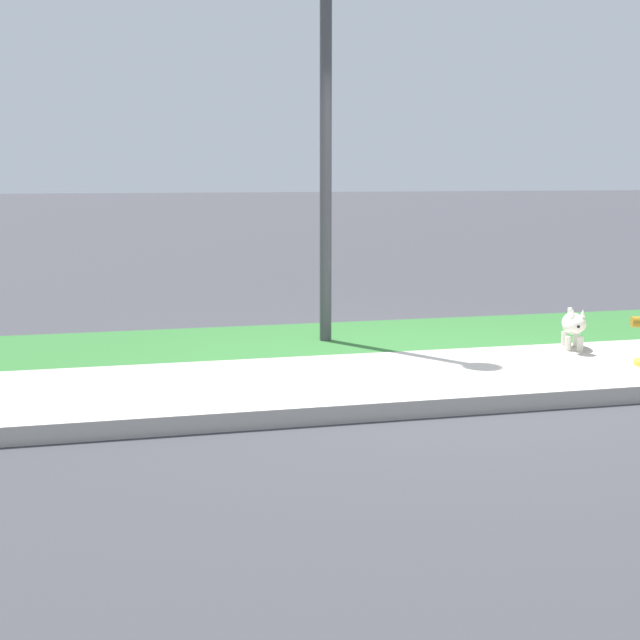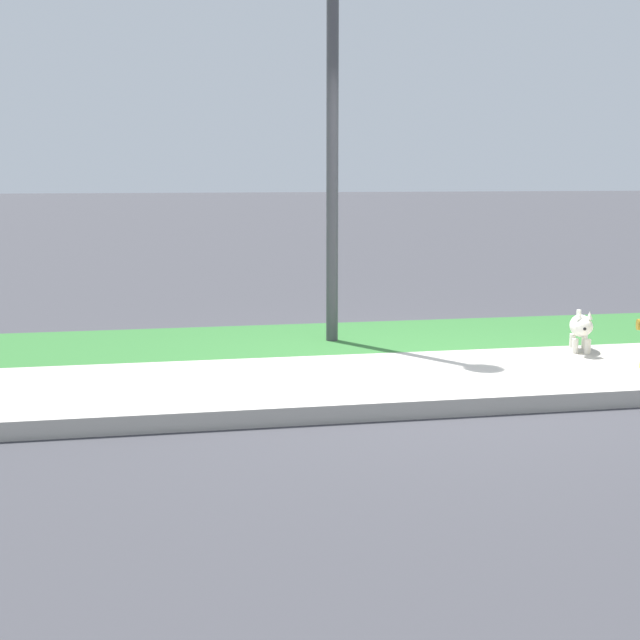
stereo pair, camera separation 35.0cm
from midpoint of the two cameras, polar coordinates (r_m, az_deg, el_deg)
name	(u,v)px [view 2 (the right image)]	position (r m, az deg, el deg)	size (l,w,h in m)	color
ground_plane	(435,378)	(6.97, 8.83, -3.68)	(120.00, 120.00, 0.00)	#38383D
sidewalk_pavement	(435,377)	(6.97, 8.83, -3.64)	(18.00, 1.88, 0.01)	#ADA89E
grass_verge	(378,336)	(8.62, 4.88, -1.04)	(18.00, 1.65, 0.01)	#2D662D
street_curb	(484,404)	(6.03, 12.12, -5.27)	(18.00, 0.16, 0.12)	#ADA89E
small_white_dog	(581,327)	(8.16, 17.57, -0.44)	(0.32, 0.52, 0.40)	silver
street_lamp	(333,3)	(8.36, 2.09, 19.63)	(0.32, 0.32, 4.61)	#3D3D42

